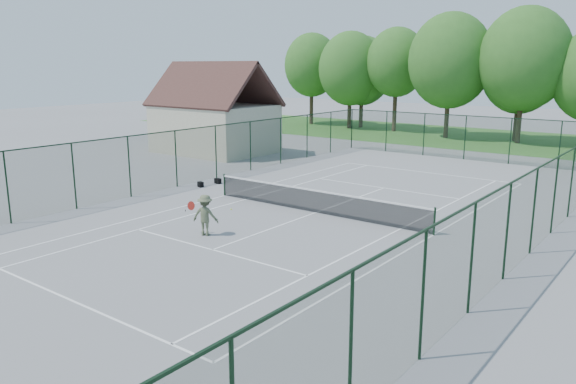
{
  "coord_description": "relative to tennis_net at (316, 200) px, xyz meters",
  "views": [
    {
      "loc": [
        13.54,
        -19.75,
        6.37
      ],
      "look_at": [
        0.0,
        -2.0,
        1.3
      ],
      "focal_mm": 35.0,
      "sensor_mm": 36.0,
      "label": 1
    }
  ],
  "objects": [
    {
      "name": "ground",
      "position": [
        0.0,
        0.0,
        -0.58
      ],
      "size": [
        140.0,
        140.0,
        0.0
      ],
      "primitive_type": "plane",
      "color": "gray",
      "rests_on": "ground"
    },
    {
      "name": "tree_line_far",
      "position": [
        0.0,
        30.0,
        5.42
      ],
      "size": [
        39.4,
        6.4,
        9.7
      ],
      "color": "#422C21",
      "rests_on": "ground"
    },
    {
      "name": "sports_bag_a",
      "position": [
        -7.92,
        0.68,
        -0.43
      ],
      "size": [
        0.4,
        0.3,
        0.28
      ],
      "primitive_type": "cube",
      "rotation": [
        0.0,
        0.0,
        -0.28
      ],
      "color": "black",
      "rests_on": "ground"
    },
    {
      "name": "grass_far",
      "position": [
        0.0,
        30.0,
        -0.57
      ],
      "size": [
        80.0,
        16.0,
        0.01
      ],
      "primitive_type": "cube",
      "color": "#3F7B2D",
      "rests_on": "ground"
    },
    {
      "name": "tennis_player",
      "position": [
        -1.45,
        -5.29,
        0.22
      ],
      "size": [
        1.86,
        0.98,
        1.58
      ],
      "color": "#575F41",
      "rests_on": "ground"
    },
    {
      "name": "court_lines",
      "position": [
        0.0,
        0.0,
        -0.57
      ],
      "size": [
        11.05,
        23.85,
        0.01
      ],
      "color": "white",
      "rests_on": "ground"
    },
    {
      "name": "tennis_net",
      "position": [
        0.0,
        0.0,
        0.0
      ],
      "size": [
        11.08,
        0.08,
        1.1
      ],
      "color": "black",
      "rests_on": "ground"
    },
    {
      "name": "sports_bag_b",
      "position": [
        -7.81,
        1.88,
        -0.43
      ],
      "size": [
        0.4,
        0.27,
        0.29
      ],
      "primitive_type": "cube",
      "rotation": [
        0.0,
        0.0,
        -0.13
      ],
      "color": "black",
      "rests_on": "ground"
    },
    {
      "name": "fence_enclosure",
      "position": [
        0.0,
        0.0,
        0.98
      ],
      "size": [
        18.05,
        36.05,
        3.02
      ],
      "color": "#1A3521",
      "rests_on": "ground"
    },
    {
      "name": "utility_building",
      "position": [
        -16.0,
        10.0,
        2.54
      ],
      "size": [
        8.6,
        6.27,
        6.63
      ],
      "color": "beige",
      "rests_on": "ground"
    }
  ]
}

